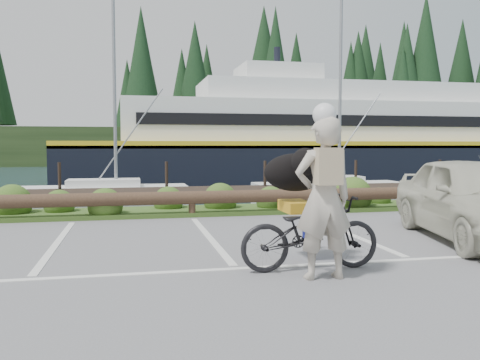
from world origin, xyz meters
name	(u,v)px	position (x,y,z in m)	size (l,w,h in m)	color
ground	(230,262)	(0.00, 0.00, 0.00)	(72.00, 72.00, 0.00)	slate
harbor_backdrop	(142,155)	(0.39, 78.47, 0.00)	(170.00, 160.00, 30.00)	#1B3241
vegetation_strip	(189,211)	(0.00, 5.30, 0.05)	(34.00, 1.60, 0.10)	#3D5B21
log_rail	(192,217)	(0.00, 4.60, 0.00)	(32.00, 0.30, 0.60)	#443021
bicycle	(310,233)	(0.95, -0.65, 0.50)	(0.66, 1.90, 1.00)	black
cyclist	(323,198)	(0.96, -1.09, 1.00)	(0.73, 0.48, 2.01)	#B9AE9D
dog	(296,172)	(0.95, -0.04, 1.27)	(0.94, 0.46, 0.54)	black
parked_car	(476,198)	(4.49, 0.75, 0.74)	(1.74, 4.34, 1.48)	beige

